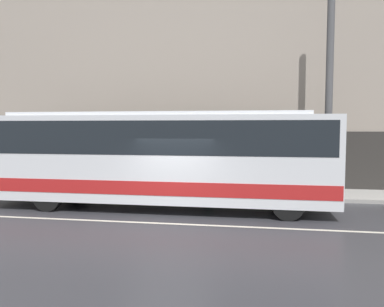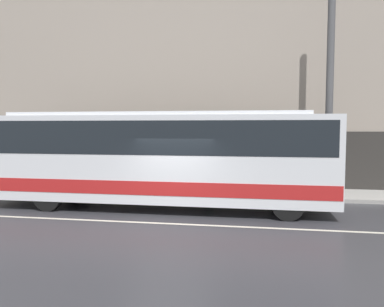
# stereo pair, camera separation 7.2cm
# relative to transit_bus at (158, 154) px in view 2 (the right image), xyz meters

# --- Properties ---
(ground_plane) EXTENTS (60.00, 60.00, 0.00)m
(ground_plane) POSITION_rel_transit_bus_xyz_m (0.85, -2.09, -1.90)
(ground_plane) COLOR #333338
(sidewalk) EXTENTS (60.00, 2.50, 0.15)m
(sidewalk) POSITION_rel_transit_bus_xyz_m (0.85, 3.16, -1.83)
(sidewalk) COLOR #A09E99
(sidewalk) RESTS_ON ground_plane
(building_facade) EXTENTS (60.00, 0.35, 10.66)m
(building_facade) POSITION_rel_transit_bus_xyz_m (0.85, 4.56, 3.24)
(building_facade) COLOR gray
(building_facade) RESTS_ON ground_plane
(lane_stripe) EXTENTS (54.00, 0.14, 0.01)m
(lane_stripe) POSITION_rel_transit_bus_xyz_m (0.85, -2.09, -1.90)
(lane_stripe) COLOR beige
(lane_stripe) RESTS_ON ground_plane
(transit_bus) EXTENTS (11.97, 2.55, 3.37)m
(transit_bus) POSITION_rel_transit_bus_xyz_m (0.00, 0.00, 0.00)
(transit_bus) COLOR silver
(transit_bus) RESTS_ON ground_plane
(utility_pole_near) EXTENTS (0.28, 0.28, 8.64)m
(utility_pole_near) POSITION_rel_transit_bus_xyz_m (6.16, 2.42, 2.57)
(utility_pole_near) COLOR #4C4C4F
(utility_pole_near) RESTS_ON sidewalk
(pedestrian_waiting) EXTENTS (0.36, 0.36, 1.74)m
(pedestrian_waiting) POSITION_rel_transit_bus_xyz_m (1.50, 2.60, -0.94)
(pedestrian_waiting) COLOR #1E5933
(pedestrian_waiting) RESTS_ON sidewalk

